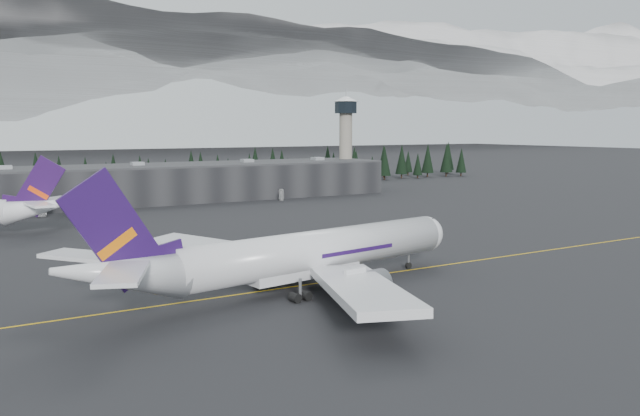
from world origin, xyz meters
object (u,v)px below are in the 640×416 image
control_tower (346,132)px  terminal (167,183)px  gse_vehicle_b (282,199)px  gse_vehicle_a (41,214)px  jet_main (289,256)px

control_tower → terminal: bearing=-177.7°
gse_vehicle_b → terminal: bearing=-156.1°
terminal → gse_vehicle_b: terminal is taller
control_tower → gse_vehicle_b: bearing=-150.2°
control_tower → gse_vehicle_b: size_ratio=8.84×
gse_vehicle_b → gse_vehicle_a: bearing=-123.5°
gse_vehicle_a → gse_vehicle_b: bearing=2.4°
control_tower → jet_main: 164.36m
control_tower → gse_vehicle_b: (-41.14, -23.56, -22.68)m
jet_main → gse_vehicle_b: 122.03m
gse_vehicle_b → control_tower: bearing=85.0°
gse_vehicle_a → terminal: bearing=28.6°
control_tower → gse_vehicle_a: (-117.78, -25.26, -22.60)m
terminal → gse_vehicle_b: 40.00m
terminal → gse_vehicle_b: size_ratio=37.52×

